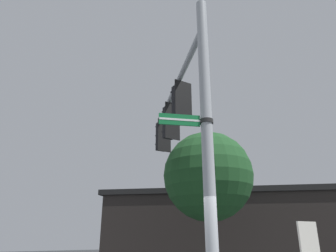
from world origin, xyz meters
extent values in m
cylinder|color=#ADB2B7|center=(0.00, 0.00, 3.38)|extent=(0.22, 0.22, 6.76)
cylinder|color=#ADB2B7|center=(1.17, 3.02, 6.07)|extent=(2.48, 6.10, 0.15)
cylinder|color=black|center=(0.82, 2.10, 5.90)|extent=(0.08, 0.08, 0.18)
cube|color=black|center=(0.82, 2.10, 5.29)|extent=(0.36, 0.30, 1.05)
sphere|color=#590F0F|center=(0.82, 2.29, 5.64)|extent=(0.22, 0.22, 0.22)
cube|color=black|center=(0.82, 2.31, 5.74)|extent=(0.24, 0.20, 0.03)
sphere|color=yellow|center=(0.82, 2.29, 5.29)|extent=(0.22, 0.22, 0.22)
cube|color=black|center=(0.82, 2.31, 5.39)|extent=(0.24, 0.20, 0.03)
sphere|color=#0F4C19|center=(0.82, 2.29, 4.94)|extent=(0.22, 0.22, 0.22)
cube|color=black|center=(0.82, 2.31, 5.04)|extent=(0.24, 0.20, 0.03)
cube|color=black|center=(0.82, 1.93, 5.29)|extent=(0.54, 0.03, 1.22)
cylinder|color=black|center=(1.36, 3.51, 5.90)|extent=(0.08, 0.08, 0.18)
cube|color=black|center=(1.36, 3.51, 5.29)|extent=(0.36, 0.30, 1.05)
sphere|color=#590F0F|center=(1.36, 3.70, 5.64)|extent=(0.22, 0.22, 0.22)
cube|color=black|center=(1.36, 3.72, 5.74)|extent=(0.24, 0.20, 0.03)
sphere|color=yellow|center=(1.36, 3.70, 5.29)|extent=(0.22, 0.22, 0.22)
cube|color=black|center=(1.36, 3.72, 5.39)|extent=(0.24, 0.20, 0.03)
sphere|color=#0F4C19|center=(1.36, 3.70, 4.94)|extent=(0.22, 0.22, 0.22)
cube|color=black|center=(1.36, 3.72, 5.04)|extent=(0.24, 0.20, 0.03)
cube|color=black|center=(1.36, 3.34, 5.29)|extent=(0.54, 0.03, 1.22)
cylinder|color=black|center=(1.91, 4.92, 5.90)|extent=(0.08, 0.08, 0.18)
cube|color=black|center=(1.91, 4.92, 5.29)|extent=(0.36, 0.30, 1.05)
sphere|color=#590F0F|center=(1.91, 5.11, 5.64)|extent=(0.22, 0.22, 0.22)
cube|color=black|center=(1.91, 5.13, 5.74)|extent=(0.24, 0.20, 0.03)
sphere|color=yellow|center=(1.91, 5.11, 5.29)|extent=(0.22, 0.22, 0.22)
cube|color=black|center=(1.91, 5.13, 5.39)|extent=(0.24, 0.20, 0.03)
sphere|color=#0F4C19|center=(1.91, 5.11, 4.94)|extent=(0.22, 0.22, 0.22)
cube|color=black|center=(1.91, 5.13, 5.04)|extent=(0.24, 0.20, 0.03)
cube|color=black|center=(1.91, 4.75, 5.29)|extent=(0.54, 0.03, 1.22)
cube|color=#147238|center=(-0.50, 0.19, 3.93)|extent=(0.76, 0.32, 0.22)
cube|color=white|center=(-0.50, 0.18, 3.93)|extent=(0.75, 0.30, 0.04)
cylinder|color=#262626|center=(0.00, 0.00, 3.93)|extent=(0.26, 0.26, 0.08)
cube|color=#282321|center=(9.39, 10.48, 2.02)|extent=(13.47, 12.89, 4.03)
cube|color=maroon|center=(11.46, 12.80, 2.22)|extent=(9.42, 8.59, 0.30)
cube|color=black|center=(9.39, 10.48, 4.18)|extent=(14.01, 13.40, 0.30)
cylinder|color=#4C3823|center=(4.41, 5.42, 1.44)|extent=(0.33, 0.33, 2.88)
sphere|color=#1E4C23|center=(4.41, 5.42, 4.15)|extent=(3.63, 3.63, 3.63)
cube|color=silver|center=(2.41, -0.16, 1.75)|extent=(0.60, 0.04, 0.76)
camera|label=1|loc=(-3.55, -4.31, 1.86)|focal=32.73mm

